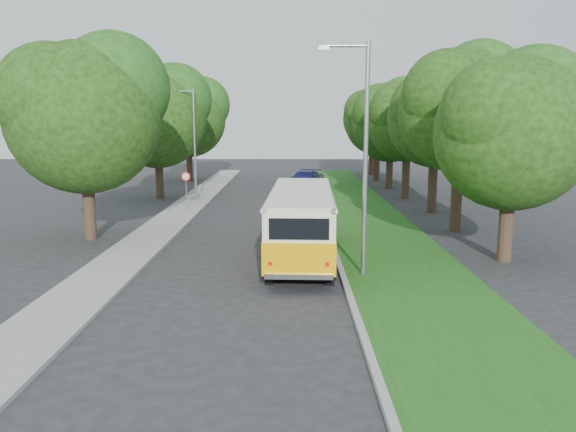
{
  "coord_description": "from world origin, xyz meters",
  "views": [
    {
      "loc": [
        1.76,
        -21.46,
        5.43
      ],
      "look_at": [
        1.66,
        1.69,
        1.5
      ],
      "focal_mm": 35.0,
      "sensor_mm": 36.0,
      "label": 1
    }
  ],
  "objects_px": {
    "vintage_bus": "(301,224)",
    "car_grey": "(305,179)",
    "car_silver": "(293,198)",
    "car_white": "(286,194)",
    "lamppost_near": "(363,153)",
    "car_blue": "(305,180)",
    "lamppost_far": "(193,141)"
  },
  "relations": [
    {
      "from": "vintage_bus",
      "to": "car_grey",
      "type": "bearing_deg",
      "value": 90.18
    },
    {
      "from": "car_white",
      "to": "car_grey",
      "type": "distance_m",
      "value": 9.69
    },
    {
      "from": "lamppost_near",
      "to": "car_silver",
      "type": "xyz_separation_m",
      "value": [
        -2.3,
        15.83,
        -3.72
      ]
    },
    {
      "from": "lamppost_near",
      "to": "car_blue",
      "type": "distance_m",
      "value": 26.18
    },
    {
      "from": "car_silver",
      "to": "car_blue",
      "type": "relative_size",
      "value": 0.75
    },
    {
      "from": "lamppost_near",
      "to": "car_white",
      "type": "distance_m",
      "value": 18.11
    },
    {
      "from": "lamppost_near",
      "to": "car_blue",
      "type": "height_order",
      "value": "lamppost_near"
    },
    {
      "from": "car_white",
      "to": "vintage_bus",
      "type": "bearing_deg",
      "value": -90.08
    },
    {
      "from": "lamppost_near",
      "to": "car_silver",
      "type": "distance_m",
      "value": 16.42
    },
    {
      "from": "vintage_bus",
      "to": "car_grey",
      "type": "xyz_separation_m",
      "value": [
        0.8,
        24.27,
        -0.71
      ]
    },
    {
      "from": "car_grey",
      "to": "car_silver",
      "type": "bearing_deg",
      "value": -81.8
    },
    {
      "from": "lamppost_near",
      "to": "car_silver",
      "type": "height_order",
      "value": "lamppost_near"
    },
    {
      "from": "vintage_bus",
      "to": "car_silver",
      "type": "xyz_separation_m",
      "value": [
        -0.29,
        13.01,
        -0.76
      ]
    },
    {
      "from": "lamppost_far",
      "to": "lamppost_near",
      "type": "bearing_deg",
      "value": -64.29
    },
    {
      "from": "lamppost_near",
      "to": "lamppost_far",
      "type": "xyz_separation_m",
      "value": [
        -8.91,
        18.5,
        -0.25
      ]
    },
    {
      "from": "car_silver",
      "to": "car_grey",
      "type": "xyz_separation_m",
      "value": [
        1.09,
        11.25,
        0.06
      ]
    },
    {
      "from": "lamppost_near",
      "to": "vintage_bus",
      "type": "relative_size",
      "value": 0.84
    },
    {
      "from": "car_blue",
      "to": "car_grey",
      "type": "xyz_separation_m",
      "value": [
        0.09,
        1.19,
        -0.03
      ]
    },
    {
      "from": "vintage_bus",
      "to": "car_grey",
      "type": "height_order",
      "value": "vintage_bus"
    },
    {
      "from": "lamppost_far",
      "to": "car_grey",
      "type": "height_order",
      "value": "lamppost_far"
    },
    {
      "from": "car_silver",
      "to": "car_white",
      "type": "distance_m",
      "value": 1.74
    },
    {
      "from": "car_silver",
      "to": "car_white",
      "type": "xyz_separation_m",
      "value": [
        -0.45,
        1.69,
        0.02
      ]
    },
    {
      "from": "car_silver",
      "to": "car_grey",
      "type": "bearing_deg",
      "value": 72.75
    },
    {
      "from": "lamppost_far",
      "to": "car_silver",
      "type": "relative_size",
      "value": 1.97
    },
    {
      "from": "lamppost_near",
      "to": "car_silver",
      "type": "bearing_deg",
      "value": 98.27
    },
    {
      "from": "lamppost_far",
      "to": "car_silver",
      "type": "distance_m",
      "value": 7.92
    },
    {
      "from": "car_white",
      "to": "lamppost_far",
      "type": "bearing_deg",
      "value": 167.97
    },
    {
      "from": "lamppost_far",
      "to": "car_white",
      "type": "relative_size",
      "value": 1.84
    },
    {
      "from": "car_white",
      "to": "car_blue",
      "type": "relative_size",
      "value": 0.81
    },
    {
      "from": "car_white",
      "to": "car_blue",
      "type": "xyz_separation_m",
      "value": [
        1.45,
        8.38,
        0.06
      ]
    },
    {
      "from": "lamppost_near",
      "to": "lamppost_far",
      "type": "height_order",
      "value": "lamppost_near"
    },
    {
      "from": "car_white",
      "to": "car_blue",
      "type": "bearing_deg",
      "value": 77.2
    }
  ]
}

